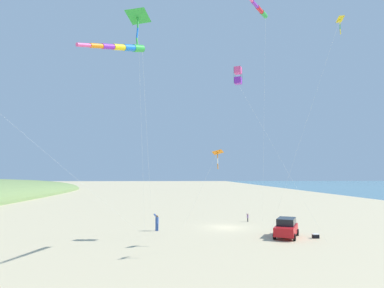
# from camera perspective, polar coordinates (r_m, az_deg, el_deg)

# --- Properties ---
(ground_plane) EXTENTS (600.00, 600.00, 0.00)m
(ground_plane) POSITION_cam_1_polar(r_m,az_deg,el_deg) (39.60, 5.85, -14.40)
(ground_plane) COLOR #C6B58C
(parked_car) EXTENTS (3.55, 4.68, 1.85)m
(parked_car) POSITION_cam_1_polar(r_m,az_deg,el_deg) (34.60, 16.25, -13.91)
(parked_car) COLOR red
(parked_car) RESTS_ON ground_plane
(cooler_box) EXTENTS (0.62, 0.42, 0.42)m
(cooler_box) POSITION_cam_1_polar(r_m,az_deg,el_deg) (35.05, 20.92, -14.89)
(cooler_box) COLOR black
(cooler_box) RESTS_ON ground_plane
(person_adult_flyer) EXTENTS (0.60, 0.48, 1.89)m
(person_adult_flyer) POSITION_cam_1_polar(r_m,az_deg,el_deg) (37.15, -6.19, -13.38)
(person_adult_flyer) COLOR #335199
(person_adult_flyer) RESTS_ON ground_plane
(person_child_green_jacket) EXTENTS (0.37, 0.41, 1.14)m
(person_child_green_jacket) POSITION_cam_1_polar(r_m,az_deg,el_deg) (44.58, 9.77, -12.54)
(person_child_green_jacket) COLOR #232328
(person_child_green_jacket) RESTS_ON ground_plane
(kite_windsock_red_high_left) EXTENTS (6.34, 20.62, 21.40)m
(kite_windsock_red_high_left) POSITION_cam_1_polar(r_m,az_deg,el_deg) (31.33, 11.87, 22.03)
(kite_windsock_red_high_left) COLOR green
(kite_windsock_red_high_left) RESTS_ON ground_plane
(kite_delta_small_distant) EXTENTS (2.44, 8.99, 20.78)m
(kite_delta_small_distant) POSITION_cam_1_polar(r_m,az_deg,el_deg) (31.37, -9.60, 21.10)
(kite_delta_small_distant) COLOR green
(kite_delta_small_distant) RESTS_ON ground_plane
(kite_delta_checkered_midright) EXTENTS (3.54, 10.22, 8.47)m
(kite_delta_checkered_midright) POSITION_cam_1_polar(r_m,az_deg,el_deg) (29.22, 4.47, -1.54)
(kite_delta_checkered_midright) COLOR orange
(kite_delta_checkered_midright) RESTS_ON ground_plane
(kite_box_yellow_midlevel) EXTENTS (8.02, 2.81, 17.12)m
(kite_box_yellow_midlevel) POSITION_cam_1_polar(r_m,az_deg,el_deg) (34.02, 8.11, 11.82)
(kite_box_yellow_midlevel) COLOR #EF4C93
(kite_box_yellow_midlevel) RESTS_ON ground_plane
(kite_delta_rainbow_low_near) EXTENTS (4.14, 9.77, 19.23)m
(kite_delta_rainbow_low_near) POSITION_cam_1_polar(r_m,az_deg,el_deg) (31.12, 24.40, 18.97)
(kite_delta_rainbow_low_near) COLOR yellow
(kite_delta_rainbow_low_near) RESTS_ON ground_plane
(kite_windsock_long_streamer_left) EXTENTS (3.56, 16.24, 15.47)m
(kite_windsock_long_streamer_left) POSITION_cam_1_polar(r_m,az_deg,el_deg) (22.99, -12.19, 16.24)
(kite_windsock_long_streamer_left) COLOR green
(kite_windsock_long_streamer_left) RESTS_ON ground_plane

